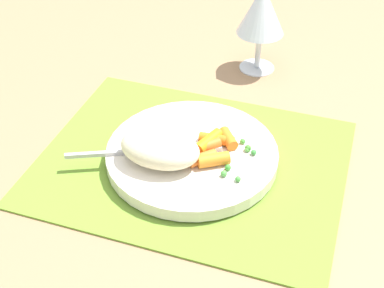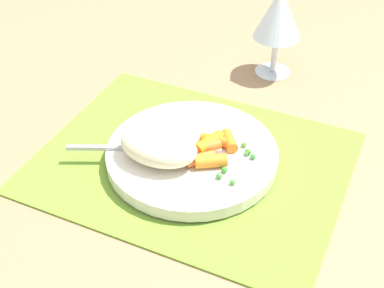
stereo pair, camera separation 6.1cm
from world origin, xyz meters
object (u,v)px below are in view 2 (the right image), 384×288
rice_mound (158,146)px  carrot_portion (211,148)px  plate (192,155)px  fork (160,148)px  wine_glass (279,15)px

rice_mound → carrot_portion: rice_mound is taller
plate → fork: (-0.04, -0.02, 0.01)m
plate → carrot_portion: 0.03m
plate → wine_glass: 0.30m
plate → carrot_portion: (0.03, 0.00, 0.02)m
plate → rice_mound: size_ratio=2.20×
rice_mound → wine_glass: 0.33m
carrot_portion → wine_glass: (-0.00, 0.28, 0.08)m
plate → rice_mound: 0.06m
carrot_portion → wine_glass: wine_glass is taller
carrot_portion → fork: bearing=-161.4°
fork → wine_glass: wine_glass is taller
carrot_portion → wine_glass: 0.29m
rice_mound → carrot_portion: bearing=33.9°
carrot_portion → plate: bearing=-170.9°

